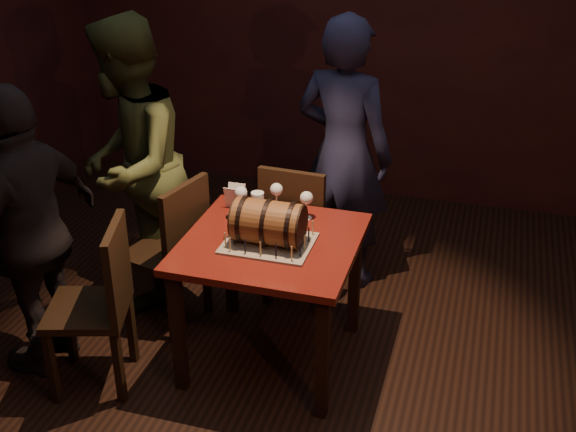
{
  "coord_description": "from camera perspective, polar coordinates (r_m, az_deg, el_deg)",
  "views": [
    {
      "loc": [
        0.9,
        -2.98,
        2.54
      ],
      "look_at": [
        -0.0,
        0.05,
        0.95
      ],
      "focal_mm": 45.0,
      "sensor_mm": 36.0,
      "label": 1
    }
  ],
  "objects": [
    {
      "name": "person_back",
      "position": [
        4.5,
        4.42,
        4.87
      ],
      "size": [
        0.72,
        0.55,
        1.75
      ],
      "primitive_type": "imported",
      "rotation": [
        0.0,
        0.0,
        2.91
      ],
      "color": "#1B1C37",
      "rests_on": "ground"
    },
    {
      "name": "cake_board",
      "position": [
        3.7,
        -1.54,
        -2.17
      ],
      "size": [
        0.45,
        0.35,
        0.01
      ],
      "primitive_type": "cube",
      "color": "gray",
      "rests_on": "pub_table"
    },
    {
      "name": "wine_glass_mid",
      "position": [
        4.01,
        -0.92,
        2.01
      ],
      "size": [
        0.07,
        0.07,
        0.16
      ],
      "color": "silver",
      "rests_on": "pub_table"
    },
    {
      "name": "menu_card",
      "position": [
        4.07,
        -4.23,
        1.52
      ],
      "size": [
        0.1,
        0.05,
        0.13
      ],
      "primitive_type": null,
      "color": "white",
      "rests_on": "pub_table"
    },
    {
      "name": "person_left_rear",
      "position": [
        4.39,
        -12.38,
        3.87
      ],
      "size": [
        0.84,
        0.98,
        1.77
      ],
      "primitive_type": "imported",
      "rotation": [
        0.0,
        0.0,
        -1.36
      ],
      "color": "#383F1F",
      "rests_on": "ground"
    },
    {
      "name": "birthday_candles",
      "position": [
        3.68,
        -1.55,
        -1.53
      ],
      "size": [
        0.4,
        0.3,
        0.09
      ],
      "color": "#D4C17F",
      "rests_on": "cake_board"
    },
    {
      "name": "chair_left_front",
      "position": [
        3.81,
        -14.52,
        -6.29
      ],
      "size": [
        0.5,
        0.5,
        0.93
      ],
      "color": "black",
      "rests_on": "ground"
    },
    {
      "name": "barrel_cake",
      "position": [
        3.64,
        -1.57,
        -0.51
      ],
      "size": [
        0.41,
        0.24,
        0.24
      ],
      "color": "brown",
      "rests_on": "cake_board"
    },
    {
      "name": "chair_back",
      "position": [
        4.36,
        0.7,
        -0.88
      ],
      "size": [
        0.42,
        0.42,
        0.93
      ],
      "color": "black",
      "rests_on": "ground"
    },
    {
      "name": "chair_left_rear",
      "position": [
        4.2,
        -8.99,
        -2.35
      ],
      "size": [
        0.48,
        0.48,
        0.93
      ],
      "color": "black",
      "rests_on": "ground"
    },
    {
      "name": "wine_glass_right",
      "position": [
        3.91,
        1.47,
        1.35
      ],
      "size": [
        0.07,
        0.07,
        0.16
      ],
      "color": "silver",
      "rests_on": "pub_table"
    },
    {
      "name": "person_left_front",
      "position": [
        3.94,
        -19.56,
        -1.29
      ],
      "size": [
        0.51,
        0.97,
        1.59
      ],
      "primitive_type": "imported",
      "rotation": [
        0.0,
        0.0,
        -1.71
      ],
      "color": "black",
      "rests_on": "ground"
    },
    {
      "name": "wine_glass_left",
      "position": [
        3.98,
        -3.74,
        1.75
      ],
      "size": [
        0.07,
        0.07,
        0.16
      ],
      "color": "silver",
      "rests_on": "pub_table"
    },
    {
      "name": "pub_table",
      "position": [
        3.8,
        -1.35,
        -3.36
      ],
      "size": [
        0.9,
        0.9,
        0.75
      ],
      "color": "#4F100D",
      "rests_on": "ground"
    },
    {
      "name": "room_shell",
      "position": [
        3.32,
        -0.2,
        6.59
      ],
      "size": [
        5.04,
        5.04,
        2.8
      ],
      "color": "black",
      "rests_on": "ground"
    },
    {
      "name": "pint_of_ale",
      "position": [
        3.94,
        -2.41,
        0.83
      ],
      "size": [
        0.07,
        0.07,
        0.15
      ],
      "color": "silver",
      "rests_on": "pub_table"
    }
  ]
}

